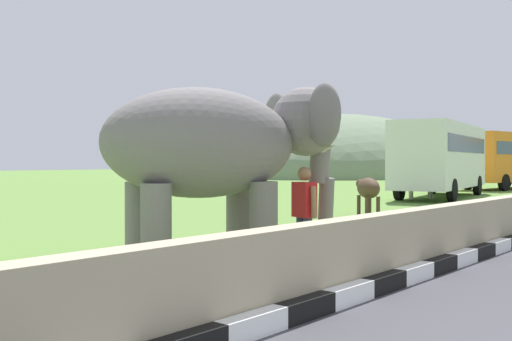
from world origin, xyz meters
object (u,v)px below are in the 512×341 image
Objects in this scene: bus_white at (441,154)px; cow_near at (368,189)px; person_handler at (304,211)px; cow_mid at (420,180)px; elephant at (223,147)px; bus_orange at (506,156)px.

cow_near is at bearing -168.33° from bus_white.
person_handler reaches higher than cow_mid.
bus_orange reaches higher than elephant.
person_handler is 0.97× the size of cow_mid.
bus_white is (21.07, 5.40, 0.11)m from elephant.
bus_white and bus_orange have the same top height.
bus_white is at bearing -177.33° from bus_orange.
bus_orange reaches higher than person_handler.
cow_near is 0.97× the size of cow_mid.
cow_near is (-22.24, -2.81, -1.21)m from bus_orange.
cow_near is at bearing -172.80° from bus_orange.
bus_white is 5.80× the size of cow_mid.
person_handler is (1.24, -0.68, -1.04)m from elephant.
elephant is 21.75m from bus_white.
cow_near is at bearing 17.30° from elephant.
person_handler is at bearing -162.96° from bus_white.
bus_orange is at bearing 2.67° from bus_white.
bus_orange reaches higher than cow_near.
elephant is at bearing -165.62° from bus_white.
elephant is at bearing -162.70° from cow_near.
person_handler reaches higher than cow_near.
elephant is 32.77m from bus_orange.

